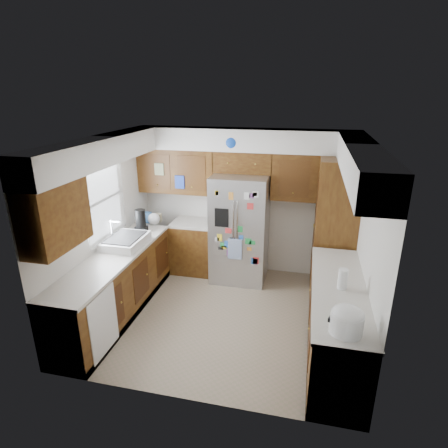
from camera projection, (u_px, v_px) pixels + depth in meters
The scene contains 12 objects.
floor at pixel (223, 315), 5.40m from camera, with size 3.60×3.60×0.00m, color gray.
room_shell at pixel (222, 186), 5.14m from camera, with size 3.64×3.24×2.52m.
left_counter_run at pixel (135, 278), 5.57m from camera, with size 1.36×3.20×0.92m.
right_counter_run at pixel (335, 323), 4.51m from camera, with size 0.63×2.25×0.92m.
pantry at pixel (335, 227), 5.77m from camera, with size 0.60×0.90×2.15m, color #3F1E0C.
fridge at pixel (240, 229), 6.20m from camera, with size 0.90×0.79×1.80m.
bridge_cabinet at pixel (243, 162), 6.04m from camera, with size 0.96×0.34×0.35m, color #3F1E0C.
fridge_top_items at pixel (241, 143), 5.89m from camera, with size 0.62×0.36×0.29m.
sink_assembly at pixel (125, 241), 5.47m from camera, with size 0.52×0.70×0.37m.
left_counter_clutter at pixel (146, 220), 6.13m from camera, with size 0.33×0.87×0.38m.
rice_cooker at pixel (347, 320), 3.48m from camera, with size 0.32×0.31×0.27m.
paper_towel at pixel (343, 279), 4.26m from camera, with size 0.11×0.11×0.24m, color white.
Camera 1 is at (1.05, -4.51, 3.09)m, focal length 30.00 mm.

